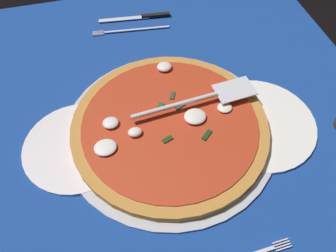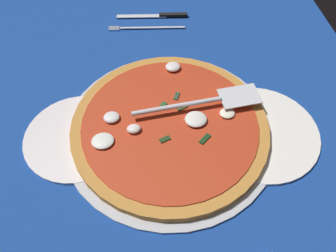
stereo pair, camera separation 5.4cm
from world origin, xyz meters
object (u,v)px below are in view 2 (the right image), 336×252
dinner_plate_left (259,132)px  dinner_plate_right (77,137)px  pizza (168,126)px  pizza_server (205,102)px  place_setting_near (153,22)px

dinner_plate_left → dinner_plate_right: (38.76, -3.91, 0.00)cm
dinner_plate_left → pizza: (19.43, -3.32, 1.40)cm
dinner_plate_right → pizza: (-19.33, 0.59, 1.40)cm
pizza_server → pizza: bearing=-163.7°
dinner_plate_right → pizza_server: size_ratio=0.79×
dinner_plate_right → pizza_server: 28.26cm
dinner_plate_left → pizza_server: bearing=-31.4°
dinner_plate_right → place_setting_near: size_ratio=0.99×
dinner_plate_right → pizza_server: (-27.82, -2.75, 4.13)cm
pizza → dinner_plate_right: bearing=-1.8°
pizza → pizza_server: pizza_server is taller
dinner_plate_left → place_setting_near: place_setting_near is taller
dinner_plate_right → pizza: size_ratio=0.54×
dinner_plate_right → pizza: 19.39cm
dinner_plate_right → pizza: bearing=178.2°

